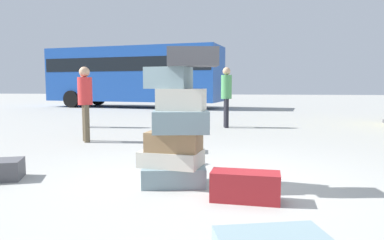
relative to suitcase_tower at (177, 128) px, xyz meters
name	(u,v)px	position (x,y,z in m)	size (l,w,h in m)	color
ground_plane	(205,184)	(0.33, 0.12, -0.70)	(80.00, 80.00, 0.00)	#9E9E99
suitcase_tower	(177,128)	(0.00, 0.00, 0.00)	(0.98, 0.69, 1.63)	gray
suitcase_black_foreground_near	(176,145)	(-0.41, 2.12, -0.58)	(0.60, 0.41, 0.25)	black
suitcase_maroon_white_trunk	(245,186)	(0.81, -0.46, -0.54)	(0.71, 0.30, 0.31)	maroon
suitcase_navy_foreground_far	(168,156)	(-0.35, 1.14, -0.57)	(0.62, 0.39, 0.25)	#334F99
person_bearded_onlooker	(84,94)	(-3.65, 5.43, 0.26)	(0.30, 0.31, 1.62)	#3F334C
person_tourist_with_camera	(226,92)	(0.34, 5.94, 0.31)	(0.30, 0.34, 1.70)	black
person_passerby_in_red	(85,97)	(-2.51, 2.99, 0.25)	(0.30, 0.30, 1.59)	brown
parked_bus	(134,73)	(-4.94, 14.31, 1.13)	(9.70, 4.13, 3.15)	#1E4CA5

